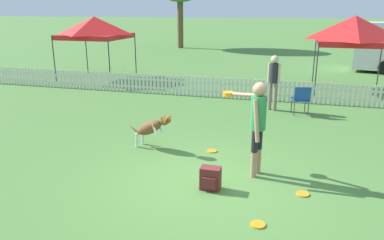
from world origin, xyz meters
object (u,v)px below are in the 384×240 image
frisbee_near_handler (303,194)px  backpack_on_grass (210,178)px  handler_person (256,117)px  frisbee_near_dog (212,151)px  frisbee_midfield (258,224)px  leaping_dog (151,127)px  folding_chair_blue_left (301,98)px  canopy_tent_secondary (95,28)px  canopy_tent_main (354,31)px  spectator_standing (274,77)px

frisbee_near_handler → backpack_on_grass: backpack_on_grass is taller
handler_person → frisbee_near_dog: bearing=65.2°
frisbee_near_handler → frisbee_midfield: 1.30m
leaping_dog → folding_chair_blue_left: size_ratio=1.38×
frisbee_midfield → canopy_tent_secondary: (-8.07, 9.81, 2.20)m
frisbee_midfield → backpack_on_grass: 1.31m
folding_chair_blue_left → canopy_tent_main: bearing=-126.5°
leaping_dog → handler_person: bearing=90.2°
frisbee_near_handler → canopy_tent_secondary: bearing=135.1°
frisbee_near_handler → canopy_tent_main: size_ratio=0.08×
leaping_dog → canopy_tent_main: (4.87, 7.58, 1.74)m
frisbee_near_handler → handler_person: bearing=146.6°
spectator_standing → leaping_dog: bearing=85.6°
canopy_tent_main → handler_person: bearing=-106.8°
folding_chair_blue_left → backpack_on_grass: bearing=61.9°
frisbee_midfield → canopy_tent_secondary: 12.89m
leaping_dog → canopy_tent_secondary: canopy_tent_secondary is taller
backpack_on_grass → canopy_tent_main: size_ratio=0.15×
backpack_on_grass → canopy_tent_main: 9.87m
frisbee_near_dog → frisbee_near_handler: bearing=-38.4°
frisbee_near_dog → frisbee_midfield: size_ratio=1.00×
frisbee_near_dog → canopy_tent_main: 8.49m
backpack_on_grass → spectator_standing: size_ratio=0.24×
leaping_dog → frisbee_near_dog: leaping_dog is taller
folding_chair_blue_left → spectator_standing: size_ratio=0.51×
handler_person → leaping_dog: handler_person is taller
frisbee_near_handler → backpack_on_grass: bearing=-171.9°
backpack_on_grass → handler_person: bearing=51.3°
frisbee_near_handler → frisbee_midfield: size_ratio=1.00×
leaping_dog → spectator_standing: bearing=167.7°
frisbee_midfield → leaping_dog: bearing=136.8°
canopy_tent_main → backpack_on_grass: bearing=-109.1°
frisbee_near_dog → canopy_tent_secondary: size_ratio=0.08×
backpack_on_grass → canopy_tent_secondary: canopy_tent_secondary is taller
handler_person → leaping_dog: bearing=90.2°
frisbee_near_handler → canopy_tent_secondary: 12.47m
frisbee_near_dog → spectator_standing: bearing=75.6°
canopy_tent_secondary → frisbee_midfield: bearing=-50.6°
folding_chair_blue_left → canopy_tent_secondary: canopy_tent_secondary is taller
handler_person → leaping_dog: size_ratio=1.50×
handler_person → canopy_tent_main: bearing=0.6°
canopy_tent_main → frisbee_midfield: bearing=-102.6°
frisbee_near_dog → backpack_on_grass: bearing=-78.1°
frisbee_near_handler → frisbee_midfield: (-0.62, -1.14, 0.00)m
canopy_tent_main → canopy_tent_secondary: bearing=-178.7°
canopy_tent_secondary → spectator_standing: size_ratio=1.60×
frisbee_near_handler → spectator_standing: 5.58m
canopy_tent_secondary → spectator_standing: canopy_tent_secondary is taller
frisbee_midfield → spectator_standing: spectator_standing is taller
frisbee_near_handler → canopy_tent_main: canopy_tent_main is taller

